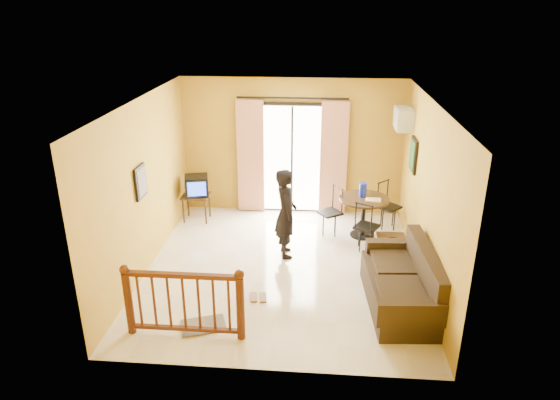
# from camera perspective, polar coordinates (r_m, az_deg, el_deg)

# --- Properties ---
(ground) EXTENTS (5.00, 5.00, 0.00)m
(ground) POSITION_cam_1_polar(r_m,az_deg,el_deg) (8.48, 0.28, -7.79)
(ground) COLOR beige
(ground) RESTS_ON ground
(room_shell) EXTENTS (5.00, 5.00, 5.00)m
(room_shell) POSITION_cam_1_polar(r_m,az_deg,el_deg) (7.77, 0.30, 3.18)
(room_shell) COLOR white
(room_shell) RESTS_ON ground
(balcony_door) EXTENTS (2.25, 0.14, 2.46)m
(balcony_door) POSITION_cam_1_polar(r_m,az_deg,el_deg) (10.24, 1.37, 4.81)
(balcony_door) COLOR black
(balcony_door) RESTS_ON ground
(tv_table) EXTENTS (0.54, 0.45, 0.55)m
(tv_table) POSITION_cam_1_polar(r_m,az_deg,el_deg) (10.22, -9.57, 0.18)
(tv_table) COLOR black
(tv_table) RESTS_ON ground
(television) EXTENTS (0.53, 0.50, 0.40)m
(television) POSITION_cam_1_polar(r_m,az_deg,el_deg) (10.11, -9.50, 1.64)
(television) COLOR black
(television) RESTS_ON tv_table
(picture_left) EXTENTS (0.05, 0.42, 0.52)m
(picture_left) POSITION_cam_1_polar(r_m,az_deg,el_deg) (8.11, -15.63, 2.00)
(picture_left) COLOR black
(picture_left) RESTS_ON room_shell
(dining_table) EXTENTS (0.93, 0.93, 0.77)m
(dining_table) POSITION_cam_1_polar(r_m,az_deg,el_deg) (9.46, 9.54, -0.68)
(dining_table) COLOR black
(dining_table) RESTS_ON ground
(water_jug) EXTENTS (0.14, 0.14, 0.26)m
(water_jug) POSITION_cam_1_polar(r_m,az_deg,el_deg) (9.42, 9.45, 1.15)
(water_jug) COLOR #1321B7
(water_jug) RESTS_ON dining_table
(serving_tray) EXTENTS (0.30, 0.21, 0.02)m
(serving_tray) POSITION_cam_1_polar(r_m,az_deg,el_deg) (9.32, 10.60, 0.03)
(serving_tray) COLOR #ECE6C9
(serving_tray) RESTS_ON dining_table
(dining_chairs) EXTENTS (1.71, 1.51, 0.95)m
(dining_chairs) POSITION_cam_1_polar(r_m,az_deg,el_deg) (9.66, 9.17, -4.16)
(dining_chairs) COLOR black
(dining_chairs) RESTS_ON ground
(air_conditioner) EXTENTS (0.31, 0.60, 0.40)m
(air_conditioner) POSITION_cam_1_polar(r_m,az_deg,el_deg) (9.63, 13.92, 9.00)
(air_conditioner) COLOR silver
(air_conditioner) RESTS_ON room_shell
(botanical_print) EXTENTS (0.05, 0.50, 0.60)m
(botanical_print) POSITION_cam_1_polar(r_m,az_deg,el_deg) (9.16, 14.98, 4.99)
(botanical_print) COLOR black
(botanical_print) RESTS_ON room_shell
(coffee_table) EXTENTS (0.49, 0.88, 0.39)m
(coffee_table) POSITION_cam_1_polar(r_m,az_deg,el_deg) (8.70, 12.74, -5.58)
(coffee_table) COLOR black
(coffee_table) RESTS_ON ground
(bowl) EXTENTS (0.23, 0.23, 0.07)m
(bowl) POSITION_cam_1_polar(r_m,az_deg,el_deg) (8.64, 12.83, -4.60)
(bowl) COLOR brown
(bowl) RESTS_ON coffee_table
(sofa) EXTENTS (1.02, 1.99, 0.92)m
(sofa) POSITION_cam_1_polar(r_m,az_deg,el_deg) (7.57, 14.07, -9.47)
(sofa) COLOR black
(sofa) RESTS_ON ground
(standing_person) EXTENTS (0.50, 0.65, 1.59)m
(standing_person) POSITION_cam_1_polar(r_m,az_deg,el_deg) (8.56, 0.67, -1.53)
(standing_person) COLOR black
(standing_person) RESTS_ON ground
(stair_balustrade) EXTENTS (1.63, 0.13, 1.04)m
(stair_balustrade) POSITION_cam_1_polar(r_m,az_deg,el_deg) (6.77, -10.97, -11.06)
(stair_balustrade) COLOR #471E0F
(stair_balustrade) RESTS_ON ground
(doormat) EXTENTS (0.70, 0.58, 0.02)m
(doormat) POSITION_cam_1_polar(r_m,az_deg,el_deg) (7.20, -8.73, -13.98)
(doormat) COLOR #60594D
(doormat) RESTS_ON ground
(sandals) EXTENTS (0.28, 0.26, 0.03)m
(sandals) POSITION_cam_1_polar(r_m,az_deg,el_deg) (7.70, -2.50, -11.06)
(sandals) COLOR brown
(sandals) RESTS_ON ground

